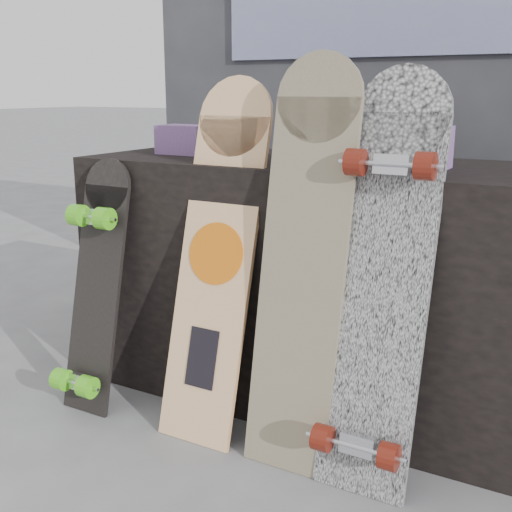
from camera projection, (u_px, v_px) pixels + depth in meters
The scene contains 10 objects.
ground at pixel (250, 463), 1.80m from camera, with size 60.00×60.00×0.00m, color slate.
vendor_table at pixel (325, 283), 2.12m from camera, with size 1.60×0.60×0.80m, color black.
booth at pixel (411, 69), 2.66m from camera, with size 2.40×0.22×2.20m.
merch_box_purple at pixel (185, 140), 2.25m from camera, with size 0.18×0.12×0.10m, color #59356D.
merch_box_small at pixel (423, 148), 1.82m from camera, with size 0.14×0.14×0.12m, color #59356D.
merch_box_flat at pixel (313, 150), 2.07m from camera, with size 0.22×0.10×0.06m, color #D1B78C.
longboard_geisha at pixel (218, 249), 1.90m from camera, with size 0.24×0.31×1.06m.
longboard_celtic at pixel (304, 251), 1.73m from camera, with size 0.24×0.23×1.12m.
longboard_cascadia at pixel (382, 275), 1.63m from camera, with size 0.25×0.33×1.09m.
skateboard_dark at pixel (94, 285), 2.06m from camera, with size 0.18×0.27×0.81m.
Camera 1 is at (0.80, -1.39, 1.02)m, focal length 45.00 mm.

